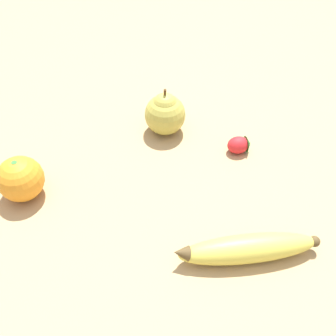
# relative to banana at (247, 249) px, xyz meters

# --- Properties ---
(ground_plane) EXTENTS (3.00, 3.00, 0.00)m
(ground_plane) POSITION_rel_banana_xyz_m (-0.12, 0.15, -0.02)
(ground_plane) COLOR tan
(banana) EXTENTS (0.22, 0.11, 0.04)m
(banana) POSITION_rel_banana_xyz_m (0.00, 0.00, 0.00)
(banana) COLOR #DBCC4C
(banana) RESTS_ON ground_plane
(orange) EXTENTS (0.08, 0.08, 0.08)m
(orange) POSITION_rel_banana_xyz_m (-0.28, 0.26, 0.02)
(orange) COLOR orange
(orange) RESTS_ON ground_plane
(pear) EXTENTS (0.08, 0.08, 0.10)m
(pear) POSITION_rel_banana_xyz_m (0.01, 0.32, 0.02)
(pear) COLOR #B7AD47
(pear) RESTS_ON ground_plane
(strawberry) EXTENTS (0.05, 0.04, 0.03)m
(strawberry) POSITION_rel_banana_xyz_m (0.12, 0.20, -0.00)
(strawberry) COLOR red
(strawberry) RESTS_ON ground_plane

